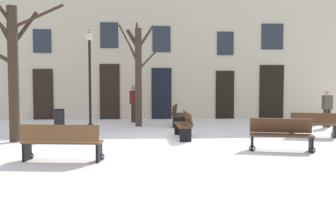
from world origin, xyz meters
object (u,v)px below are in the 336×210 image
person_strolling (134,102)px  litter_bin (59,120)px  bench_far_corner (178,115)px  streetlamp (90,69)px  bench_back_to_back_left (184,124)px  person_near_bench (327,107)px  tree_center (13,66)px  tree_near_facade (138,71)px  bench_by_litter_bin (313,124)px  bench_back_to_back_right (62,142)px  bench_facing_shops (281,134)px

person_strolling → litter_bin: bearing=110.0°
litter_bin → bench_far_corner: bench_far_corner is taller
streetlamp → bench_back_to_back_left: size_ratio=2.20×
person_near_bench → person_strolling: bearing=153.7°
tree_center → person_near_bench: (11.61, 3.25, -1.51)m
streetlamp → bench_far_corner: (3.60, 0.87, -1.94)m
person_near_bench → bench_far_corner: bearing=162.1°
litter_bin → bench_back_to_back_left: bench_back_to_back_left is taller
tree_near_facade → bench_by_litter_bin: 7.23m
tree_near_facade → bench_by_litter_bin: bearing=-29.6°
tree_center → bench_back_to_back_left: 5.75m
streetlamp → person_strolling: 3.23m
tree_near_facade → bench_far_corner: tree_near_facade is taller
bench_back_to_back_right → bench_by_litter_bin: bench_back_to_back_right is taller
bench_facing_shops → bench_back_to_back_right: bench_back_to_back_right is taller
tree_near_facade → litter_bin: tree_near_facade is taller
bench_back_to_back_right → litter_bin: bearing=-69.8°
bench_back_to_back_right → person_near_bench: 11.36m
bench_back_to_back_left → bench_far_corner: 3.55m
bench_back_to_back_left → person_near_bench: bearing=111.6°
bench_facing_shops → bench_back_to_back_left: bench_back_to_back_left is taller
bench_back_to_back_right → person_strolling: 8.77m
bench_back_to_back_left → tree_near_facade: bearing=-156.8°
tree_near_facade → bench_far_corner: size_ratio=2.45×
bench_facing_shops → tree_near_facade: bearing=138.0°
bench_facing_shops → person_strolling: person_strolling is taller
streetlamp → bench_facing_shops: 8.12m
tree_near_facade → bench_facing_shops: (4.08, -5.90, -1.89)m
bench_back_to_back_left → litter_bin: bearing=-113.9°
litter_bin → person_strolling: 4.22m
tree_center → bench_facing_shops: bearing=-13.6°
tree_center → bench_back_to_back_right: (2.18, -3.06, -1.90)m
litter_bin → person_near_bench: (10.79, 0.88, 0.43)m
tree_center → bench_by_litter_bin: bearing=3.2°
litter_bin → bench_back_to_back_left: bearing=-21.8°
tree_near_facade → bench_back_to_back_left: (1.64, -3.47, -1.87)m
litter_bin → person_near_bench: 10.83m
tree_center → bench_by_litter_bin: tree_center is taller
tree_center → streetlamp: bearing=59.9°
bench_back_to_back_right → bench_back_to_back_left: 4.83m
streetlamp → bench_facing_shops: streetlamp is taller
bench_by_litter_bin → tree_center: bearing=18.9°
tree_near_facade → person_strolling: tree_near_facade is taller
streetlamp → person_near_bench: size_ratio=2.52×
bench_facing_shops → person_strolling: 8.68m
tree_near_facade → bench_facing_shops: size_ratio=2.43×
bench_back_to_back_left → bench_by_litter_bin: 4.43m
bench_facing_shops → bench_by_litter_bin: bearing=64.3°
tree_near_facade → tree_center: bearing=-133.3°
streetlamp → bench_far_corner: 4.18m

